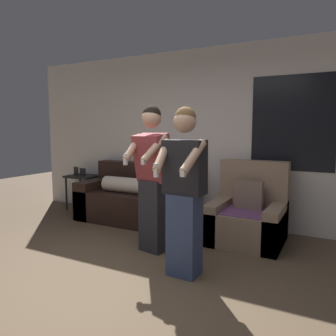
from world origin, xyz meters
name	(u,v)px	position (x,y,z in m)	size (l,w,h in m)	color
ground_plane	(92,297)	(0.00, 0.00, 0.00)	(14.00, 14.00, 0.00)	brown
wall_back	(207,137)	(0.02, 2.70, 1.35)	(6.68, 0.07, 2.70)	silver
couch	(138,201)	(-0.95, 2.22, 0.33)	(1.90, 0.87, 0.92)	black
armchair	(248,216)	(0.85, 2.10, 0.33)	(0.91, 0.88, 1.05)	#937A60
side_table	(83,180)	(-2.28, 2.41, 0.54)	(0.56, 0.45, 0.78)	black
person_left	(153,178)	(-0.08, 1.21, 0.90)	(0.48, 0.56, 1.74)	#28282D
person_right	(184,191)	(0.53, 0.78, 0.86)	(0.47, 0.47, 1.69)	#384770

